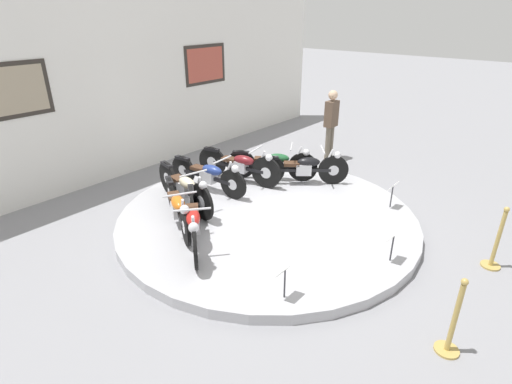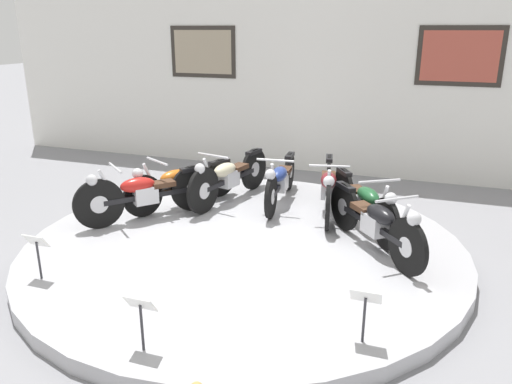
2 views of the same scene
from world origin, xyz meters
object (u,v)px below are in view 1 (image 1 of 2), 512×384
at_px(visitor_standing, 331,121).
at_px(stanchion_post_right_of_entry, 496,247).
at_px(motorcycle_red, 193,221).
at_px(motorcycle_cream, 185,187).
at_px(info_placard_front_centre, 393,239).
at_px(stanchion_post_left_of_entry, 452,328).
at_px(info_placard_front_left, 285,274).
at_px(motorcycle_blue, 209,174).
at_px(motorcycle_orange, 178,206).
at_px(info_placard_front_right, 393,189).
at_px(motorcycle_black, 304,167).
at_px(motorcycle_green, 274,163).
at_px(motorcycle_maroon, 240,165).

height_order(visitor_standing, stanchion_post_right_of_entry, visitor_standing).
relative_size(motorcycle_red, visitor_standing, 0.90).
relative_size(visitor_standing, stanchion_post_right_of_entry, 1.73).
bearing_deg(motorcycle_cream, info_placard_front_centre, -78.34).
bearing_deg(stanchion_post_left_of_entry, info_placard_front_left, 107.95).
bearing_deg(motorcycle_blue, motorcycle_red, -140.74).
xyz_separation_m(motorcycle_orange, stanchion_post_right_of_entry, (2.43, -4.42, -0.20)).
height_order(motorcycle_red, info_placard_front_right, motorcycle_red).
relative_size(motorcycle_black, visitor_standing, 0.88).
bearing_deg(stanchion_post_right_of_entry, motorcycle_red, 124.94).
distance_m(motorcycle_orange, visitor_standing, 5.08).
xyz_separation_m(motorcycle_blue, motorcycle_green, (1.34, -0.63, 0.01)).
height_order(motorcycle_maroon, motorcycle_black, motorcycle_maroon).
relative_size(motorcycle_orange, info_placard_front_right, 3.38).
xyz_separation_m(motorcycle_cream, visitor_standing, (4.49, -0.47, 0.45)).
bearing_deg(stanchion_post_right_of_entry, stanchion_post_left_of_entry, 180.00).
height_order(info_placard_front_centre, visitor_standing, visitor_standing).
height_order(motorcycle_red, motorcycle_black, motorcycle_red).
relative_size(motorcycle_orange, info_placard_front_centre, 3.38).
distance_m(motorcycle_orange, motorcycle_cream, 0.74).
relative_size(info_placard_front_right, stanchion_post_right_of_entry, 0.50).
height_order(motorcycle_blue, stanchion_post_right_of_entry, stanchion_post_right_of_entry).
bearing_deg(motorcycle_blue, motorcycle_maroon, -12.35).
bearing_deg(motorcycle_red, motorcycle_black, -0.04).
height_order(info_placard_front_left, stanchion_post_left_of_entry, stanchion_post_left_of_entry).
bearing_deg(motorcycle_orange, motorcycle_maroon, 12.57).
distance_m(motorcycle_red, stanchion_post_right_of_entry, 4.62).
height_order(stanchion_post_left_of_entry, stanchion_post_right_of_entry, same).
xyz_separation_m(info_placard_front_left, stanchion_post_right_of_entry, (2.79, -1.89, -0.19)).
relative_size(motorcycle_maroon, info_placard_front_right, 3.90).
bearing_deg(motorcycle_green, motorcycle_blue, 154.62).
relative_size(motorcycle_orange, motorcycle_cream, 0.87).
relative_size(motorcycle_red, info_placard_front_centre, 3.10).
bearing_deg(motorcycle_green, info_placard_front_right, -81.97).
bearing_deg(motorcycle_cream, info_placard_front_right, -50.58).
relative_size(motorcycle_blue, stanchion_post_left_of_entry, 1.91).
bearing_deg(stanchion_post_right_of_entry, visitor_standing, 59.25).
relative_size(motorcycle_orange, stanchion_post_left_of_entry, 1.69).
relative_size(motorcycle_orange, stanchion_post_right_of_entry, 1.69).
xyz_separation_m(motorcycle_blue, stanchion_post_left_of_entry, (-1.09, -5.06, -0.20)).
bearing_deg(motorcycle_orange, motorcycle_black, -12.43).
bearing_deg(visitor_standing, motorcycle_red, -173.07).
distance_m(motorcycle_green, visitor_standing, 2.42).
xyz_separation_m(info_placard_front_left, info_placard_front_right, (3.40, 0.00, 0.00)).
bearing_deg(motorcycle_black, stanchion_post_left_of_entry, -124.96).
distance_m(motorcycle_green, info_placard_front_left, 3.96).
distance_m(motorcycle_maroon, motorcycle_green, 0.74).
bearing_deg(info_placard_front_left, stanchion_post_right_of_entry, -34.10).
distance_m(info_placard_front_left, info_placard_front_centre, 1.85).
bearing_deg(motorcycle_red, info_placard_front_left, -94.36).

